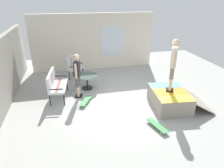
% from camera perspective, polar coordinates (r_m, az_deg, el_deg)
% --- Properties ---
extents(ground_plane, '(12.00, 12.00, 0.10)m').
position_cam_1_polar(ground_plane, '(7.38, 3.23, -5.30)').
color(ground_plane, '#A8A8A3').
extents(house_facade, '(0.23, 6.00, 2.72)m').
position_cam_1_polar(house_facade, '(10.29, -5.13, 11.68)').
color(house_facade, silver).
rests_on(house_facade, ground_plane).
extents(skate_ramp, '(1.70, 2.00, 0.57)m').
position_cam_1_polar(skate_ramp, '(7.22, 15.95, -3.98)').
color(skate_ramp, gray).
rests_on(skate_ramp, ground_plane).
extents(patio_bench, '(1.30, 0.69, 1.02)m').
position_cam_1_polar(patio_bench, '(7.60, -15.69, 0.30)').
color(patio_bench, black).
rests_on(patio_bench, ground_plane).
extents(patio_chair_near_house, '(0.77, 0.73, 1.02)m').
position_cam_1_polar(patio_chair_near_house, '(9.27, -10.84, 5.13)').
color(patio_chair_near_house, black).
rests_on(patio_chair_near_house, ground_plane).
extents(patio_table, '(0.90, 0.90, 0.57)m').
position_cam_1_polar(patio_table, '(8.23, -7.05, 1.35)').
color(patio_table, black).
rests_on(patio_table, ground_plane).
extents(person_watching, '(0.47, 0.31, 1.64)m').
position_cam_1_polar(person_watching, '(7.41, -9.72, 3.09)').
color(person_watching, black).
rests_on(person_watching, ground_plane).
extents(person_skater, '(0.43, 0.35, 1.73)m').
position_cam_1_polar(person_skater, '(6.76, 16.80, 6.00)').
color(person_skater, black).
rests_on(person_skater, skate_ramp).
extents(skateboard_by_bench, '(0.80, 0.54, 0.10)m').
position_cam_1_polar(skateboard_by_bench, '(7.28, -7.40, -4.71)').
color(skateboard_by_bench, '#3F8C4C').
rests_on(skateboard_by_bench, ground_plane).
extents(skateboard_spare, '(0.82, 0.40, 0.10)m').
position_cam_1_polar(skateboard_spare, '(6.12, 12.54, -11.27)').
color(skateboard_spare, '#3F8C4C').
rests_on(skateboard_spare, ground_plane).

